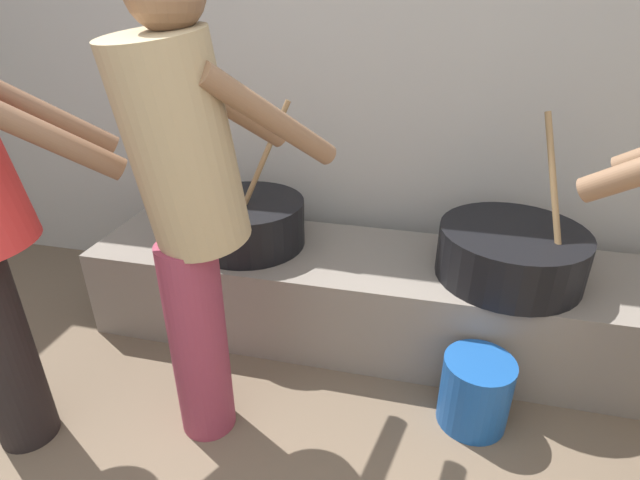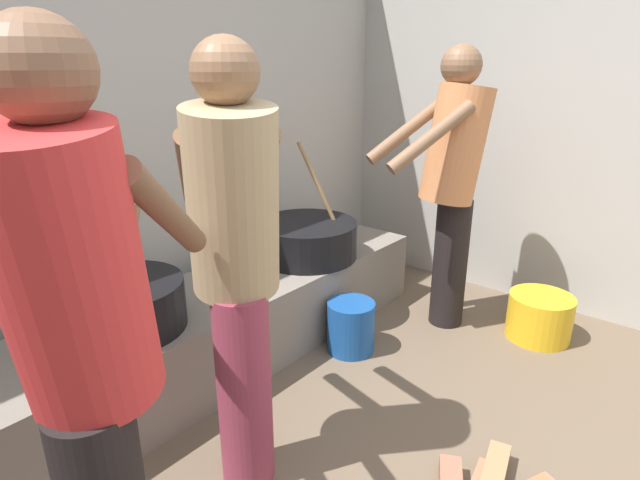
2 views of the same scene
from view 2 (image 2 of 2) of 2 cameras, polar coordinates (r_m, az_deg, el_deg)
block_enclosure_rear at (r=2.68m, az=-26.45°, el=10.21°), size 4.86×0.20×2.37m
hearth_ledge at (r=2.78m, az=-10.00°, el=-9.00°), size 2.56×0.60×0.42m
cooking_pot_main at (r=2.36m, az=-21.16°, el=-6.82°), size 0.52×0.52×0.67m
cooking_pot_secondary at (r=3.00m, az=-1.47°, el=0.08°), size 0.59×0.59×0.67m
cook_in_orange_shirt at (r=2.96m, az=14.63°, el=7.03°), size 0.73×0.62×1.61m
cook_in_tan_shirt at (r=1.74m, az=-9.40°, el=-1.26°), size 0.65×0.72×1.60m
cook_in_red_shirt at (r=1.27m, az=-24.84°, el=-10.54°), size 0.72×0.66×1.61m
bucket_yellow_plastic at (r=3.23m, az=23.33°, el=-7.87°), size 0.36×0.36×0.26m
bucket_blue_plastic at (r=2.85m, az=3.46°, el=-9.62°), size 0.26×0.26×0.29m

